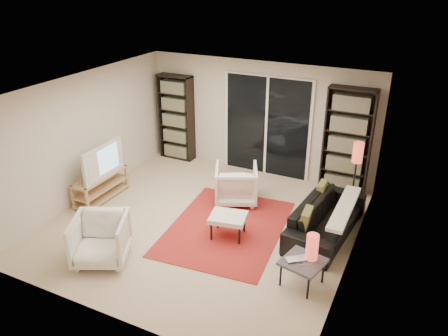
{
  "coord_description": "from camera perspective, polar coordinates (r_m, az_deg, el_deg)",
  "views": [
    {
      "loc": [
        3.19,
        -5.74,
        4.11
      ],
      "look_at": [
        0.25,
        0.3,
        1.0
      ],
      "focal_mm": 35.0,
      "sensor_mm": 36.0,
      "label": 1
    }
  ],
  "objects": [
    {
      "name": "bookshelf_right",
      "position": [
        8.73,
        15.8,
        3.35
      ],
      "size": [
        0.9,
        0.3,
        2.1
      ],
      "color": "black",
      "rests_on": "ground"
    },
    {
      "name": "tv_stand",
      "position": [
        8.73,
        -15.76,
        -2.31
      ],
      "size": [
        0.39,
        1.23,
        0.5
      ],
      "color": "tan",
      "rests_on": "floor"
    },
    {
      "name": "tv",
      "position": [
        8.49,
        -16.08,
        0.97
      ],
      "size": [
        0.17,
        1.09,
        0.63
      ],
      "primitive_type": "imported",
      "rotation": [
        0.0,
        0.0,
        1.6
      ],
      "color": "black",
      "rests_on": "tv_stand"
    },
    {
      "name": "ceiling",
      "position": [
        6.79,
        -3.06,
        10.21
      ],
      "size": [
        5.0,
        5.0,
        0.02
      ],
      "primitive_type": "cube",
      "color": "white",
      "rests_on": "wall_back"
    },
    {
      "name": "table_lamp",
      "position": [
        6.24,
        11.44,
        -10.06
      ],
      "size": [
        0.17,
        0.17,
        0.39
      ],
      "primitive_type": "cylinder",
      "color": "#E64632",
      "rests_on": "side_table"
    },
    {
      "name": "wall_right",
      "position": [
        6.47,
        17.03,
        -3.05
      ],
      "size": [
        0.02,
        5.0,
        2.4
      ],
      "primitive_type": "cube",
      "color": "beige",
      "rests_on": "ground"
    },
    {
      "name": "armchair_back",
      "position": [
        8.27,
        1.59,
        -2.09
      ],
      "size": [
        1.04,
        1.05,
        0.73
      ],
      "primitive_type": "imported",
      "rotation": [
        0.0,
        0.0,
        3.57
      ],
      "color": "silver",
      "rests_on": "floor"
    },
    {
      "name": "armchair_front",
      "position": [
        6.92,
        -15.83,
        -8.97
      ],
      "size": [
        1.06,
        1.07,
        0.73
      ],
      "primitive_type": "imported",
      "rotation": [
        0.0,
        0.0,
        0.45
      ],
      "color": "silver",
      "rests_on": "floor"
    },
    {
      "name": "floor",
      "position": [
        7.75,
        -2.66,
        -7.23
      ],
      "size": [
        5.0,
        5.0,
        0.0
      ],
      "primitive_type": "plane",
      "color": "beige",
      "rests_on": "ground"
    },
    {
      "name": "wall_front",
      "position": [
        5.4,
        -15.76,
        -8.85
      ],
      "size": [
        5.0,
        0.02,
        2.4
      ],
      "primitive_type": "cube",
      "color": "beige",
      "rests_on": "ground"
    },
    {
      "name": "wall_back",
      "position": [
        9.3,
        4.57,
        6.53
      ],
      "size": [
        5.0,
        0.02,
        2.4
      ],
      "primitive_type": "cube",
      "color": "beige",
      "rests_on": "ground"
    },
    {
      "name": "wall_left",
      "position": [
        8.59,
        -17.7,
        3.82
      ],
      "size": [
        0.02,
        5.0,
        2.4
      ],
      "primitive_type": "cube",
      "color": "beige",
      "rests_on": "ground"
    },
    {
      "name": "sliding_door",
      "position": [
        9.25,
        5.61,
        5.41
      ],
      "size": [
        1.92,
        0.08,
        2.16
      ],
      "color": "white",
      "rests_on": "ground"
    },
    {
      "name": "bookshelf_left",
      "position": [
        10.07,
        -6.26,
        6.55
      ],
      "size": [
        0.8,
        0.3,
        1.95
      ],
      "color": "black",
      "rests_on": "ground"
    },
    {
      "name": "sofa",
      "position": [
        7.52,
        13.23,
        -6.38
      ],
      "size": [
        0.98,
        2.08,
        0.59
      ],
      "primitive_type": "imported",
      "rotation": [
        0.0,
        0.0,
        1.47
      ],
      "color": "black",
      "rests_on": "floor"
    },
    {
      "name": "side_table",
      "position": [
        6.3,
        10.27,
        -12.12
      ],
      "size": [
        0.65,
        0.65,
        0.4
      ],
      "color": "#454449",
      "rests_on": "floor"
    },
    {
      "name": "floor_lamp",
      "position": [
        7.99,
        16.97,
        1.03
      ],
      "size": [
        0.2,
        0.2,
        1.35
      ],
      "color": "black",
      "rests_on": "floor"
    },
    {
      "name": "rug",
      "position": [
        7.61,
        0.3,
        -7.79
      ],
      "size": [
        2.07,
        2.66,
        0.01
      ],
      "primitive_type": "cube",
      "rotation": [
        0.0,
        0.0,
        0.09
      ],
      "color": "#A3231F",
      "rests_on": "floor"
    },
    {
      "name": "laptop",
      "position": [
        6.24,
        9.82,
        -11.88
      ],
      "size": [
        0.41,
        0.39,
        0.03
      ],
      "primitive_type": "imported",
      "rotation": [
        0.0,
        0.0,
        0.67
      ],
      "color": "silver",
      "rests_on": "side_table"
    },
    {
      "name": "ottoman",
      "position": [
        7.22,
        0.54,
        -6.57
      ],
      "size": [
        0.67,
        0.58,
        0.4
      ],
      "color": "silver",
      "rests_on": "floor"
    }
  ]
}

